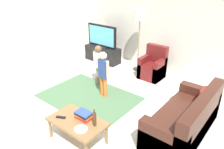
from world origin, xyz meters
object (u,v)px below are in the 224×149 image
tv_stand (103,54)px  child_center (103,70)px  tv (102,36)px  book_stack (84,115)px  coffee_table (77,123)px  couch (187,120)px  armchair (153,67)px  bottle (95,119)px  tv_remote (61,117)px  floor_lamp (140,18)px  plate (81,129)px  child_near_tv (99,62)px

tv_stand → child_center: bearing=-48.4°
tv → book_stack: bearing=-53.8°
child_center → coffee_table: bearing=-65.7°
tv_stand → couch: size_ratio=0.67×
couch → armchair: armchair is taller
armchair → bottle: bearing=-79.1°
tv_remote → tv_stand: bearing=91.9°
coffee_table → book_stack: size_ratio=3.23×
tv_stand → floor_lamp: bearing=6.9°
book_stack → plate: book_stack is taller
book_stack → plate: (0.18, -0.24, -0.06)m
couch → tv_stand: bearing=153.6°
tv → floor_lamp: 1.45m
floor_lamp → child_center: (0.23, -1.84, -0.87)m
child_near_tv → tv: bearing=128.0°
armchair → coffee_table: size_ratio=0.90×
tv → plate: (2.37, -3.23, -0.42)m
book_stack → tv_remote: size_ratio=1.82×
tv → child_near_tv: bearing=-52.0°
bottle → tv_stand: bearing=129.1°
couch → floor_lamp: bearing=140.2°
tv_stand → tv_remote: size_ratio=7.06×
floor_lamp → plate: bearing=-72.0°
bottle → tv_remote: (-0.60, -0.22, -0.12)m
tv_remote → plate: 0.50m
floor_lamp → child_center: size_ratio=1.60×
plate → child_near_tv: bearing=125.0°
tv → tv_stand: bearing=90.0°
child_near_tv → child_center: 0.61m
floor_lamp → coffee_table: (0.88, -3.28, -1.17)m
armchair → book_stack: (0.30, -2.97, 0.19)m
tv → couch: 4.00m
tv → book_stack: tv is taller
tv → armchair: tv is taller
tv_stand → child_near_tv: bearing=-52.4°
child_center → plate: (0.87, -1.57, -0.24)m
child_center → plate: 1.81m
coffee_table → book_stack: 0.18m
tv_stand → child_near_tv: 1.71m
floor_lamp → book_stack: bearing=-73.7°
bottle → tv: bearing=129.3°
child_center → bottle: bearing=-54.2°
child_center → floor_lamp: bearing=97.2°
tv_stand → coffee_table: size_ratio=1.20×
book_stack → child_center: bearing=117.7°
child_near_tv → book_stack: child_near_tv is taller
couch → tv_remote: 2.26m
tv → child_center: (1.49, -1.66, -0.18)m
floor_lamp → tv_stand: bearing=-173.1°
book_stack → bottle: (0.28, -0.02, 0.06)m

